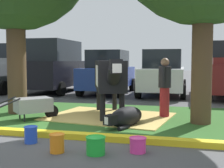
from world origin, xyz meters
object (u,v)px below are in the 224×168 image
Objects in this scene: bucket_green at (96,145)px; suv_black at (55,66)px; bucket_blue at (31,134)px; sedan_blue at (108,73)px; hatchback_white at (163,73)px; pickup_truck_black at (6,69)px; calf_lying at (126,117)px; cow_holstein at (110,76)px; person_handler at (165,86)px; bucket_pink at (138,145)px; bucket_orange at (57,143)px; wheelbarrow at (34,105)px.

suv_black is at bearing 118.23° from bucket_green.
sedan_blue reaches higher than bucket_blue.
suv_black is 5.24m from hatchback_white.
suv_black is (2.69, -0.04, 0.16)m from pickup_truck_black.
calf_lying is 0.28× the size of suv_black.
bucket_green is 9.37m from sedan_blue.
hatchback_white reaches higher than calf_lying.
cow_holstein is 1.52m from person_handler.
suv_black reaches higher than calf_lying.
bucket_green is (1.41, -0.38, -0.01)m from bucket_blue.
calf_lying reaches higher than bucket_pink.
hatchback_white reaches higher than bucket_pink.
bucket_blue is at bearing 149.08° from bucket_orange.
cow_holstein is 0.56× the size of pickup_truck_black.
cow_holstein is 0.66× the size of suv_black.
calf_lying is at bearing -72.06° from sedan_blue.
sedan_blue is 2.54m from hatchback_white.
cow_holstein is 2.16m from wheelbarrow.
bucket_orange is 1.38m from bucket_pink.
pickup_truck_black is (-6.93, 5.76, -0.02)m from cow_holstein.
bucket_orange is at bearing -54.86° from wheelbarrow.
bucket_green is 0.08× the size of sedan_blue.
cow_holstein is at bearing -39.72° from pickup_truck_black.
wheelbarrow is 4.17× the size of bucket_orange.
pickup_truck_black reaches higher than wheelbarrow.
bucket_orange is 0.06× the size of pickup_truck_black.
calf_lying is 2.18m from bucket_green.
person_handler is 10.07m from pickup_truck_black.
bucket_green is at bearing -91.75° from calf_lying.
bucket_orange is (-1.53, -3.62, -0.70)m from person_handler.
pickup_truck_black reaches higher than bucket_pink.
calf_lying is at bearing -119.82° from person_handler.
wheelbarrow is at bearing -113.18° from hatchback_white.
bucket_blue is (-0.78, -2.96, -0.97)m from cow_holstein.
bucket_blue is at bearing -101.56° from hatchback_white.
hatchback_white is (1.77, 8.67, 0.82)m from bucket_blue.
cow_holstein is at bearing -99.85° from hatchback_white.
suv_black is at bearing 126.57° from cow_holstein.
bucket_pink is at bearing -57.81° from suv_black.
bucket_green is (2.45, -2.47, -0.23)m from wheelbarrow.
calf_lying reaches higher than bucket_green.
cow_holstein is 3.54m from bucket_green.
pickup_truck_black is at bearing 179.21° from suv_black.
bucket_blue is 0.07× the size of suv_black.
wheelbarrow is (-2.52, 0.29, 0.15)m from calf_lying.
suv_black is at bearing -0.79° from pickup_truck_black.
pickup_truck_black is (-8.41, 5.54, 0.24)m from person_handler.
bucket_orange reaches higher than bucket_green.
hatchback_white is (-0.49, 5.49, 0.11)m from person_handler.
bucket_green is at bearing -61.77° from suv_black.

